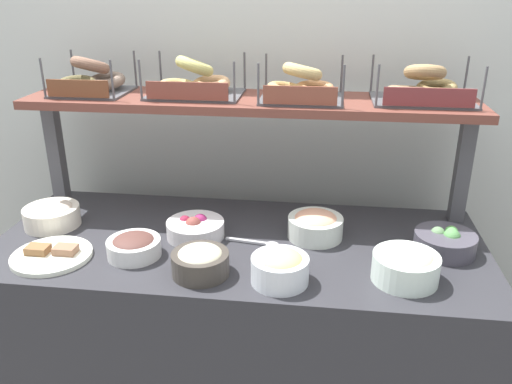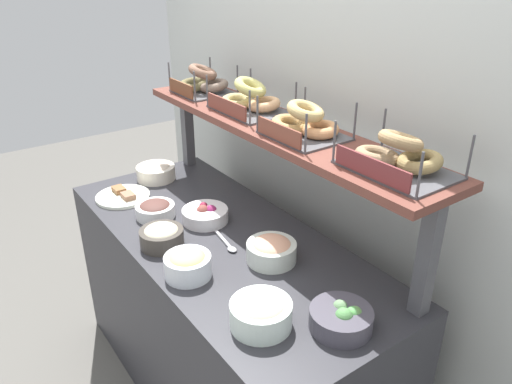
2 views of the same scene
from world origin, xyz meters
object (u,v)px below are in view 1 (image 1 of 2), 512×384
at_px(bowl_veggie_mix, 445,241).
at_px(serving_plate_white, 52,255).
at_px(bowl_chocolate_spread, 134,246).
at_px(bowl_tuna_salad, 200,261).
at_px(bagel_basket_sesame, 301,87).
at_px(bowl_egg_salad, 280,267).
at_px(bowl_potato_salad, 52,214).
at_px(bowl_scallion_spread, 406,265).
at_px(bowl_lox_spread, 315,225).
at_px(serving_spoon_near_plate, 260,243).
at_px(bowl_beet_salad, 195,228).
at_px(bagel_basket_everything, 423,88).
at_px(bagel_basket_plain, 194,83).
at_px(bagel_basket_poppy, 91,80).

xyz_separation_m(bowl_veggie_mix, serving_plate_white, (-1.24, -0.20, -0.03)).
bearing_deg(serving_plate_white, bowl_chocolate_spread, 10.51).
distance_m(bowl_tuna_salad, bagel_basket_sesame, 0.70).
height_order(bowl_veggie_mix, bowl_egg_salad, bowl_egg_salad).
relative_size(bowl_potato_salad, bowl_egg_salad, 1.15).
height_order(bowl_scallion_spread, bowl_lox_spread, bowl_scallion_spread).
relative_size(bowl_veggie_mix, serving_spoon_near_plate, 1.08).
xyz_separation_m(bowl_beet_salad, bowl_egg_salad, (0.31, -0.25, 0.02)).
distance_m(bowl_veggie_mix, bagel_basket_everything, 0.52).
height_order(bagel_basket_plain, bagel_basket_everything, bagel_basket_plain).
xyz_separation_m(bowl_beet_salad, bagel_basket_sesame, (0.34, 0.24, 0.44)).
xyz_separation_m(serving_plate_white, bagel_basket_everything, (1.16, 0.47, 0.47)).
relative_size(bowl_veggie_mix, bagel_basket_plain, 0.59).
xyz_separation_m(bowl_lox_spread, bagel_basket_sesame, (-0.07, 0.20, 0.43)).
height_order(bowl_tuna_salad, serving_plate_white, bowl_tuna_salad).
relative_size(bowl_scallion_spread, bagel_basket_everything, 0.57).
height_order(bowl_veggie_mix, bowl_beet_salad, bowl_veggie_mix).
bearing_deg(bagel_basket_sesame, bagel_basket_everything, 3.29).
height_order(bowl_beet_salad, serving_plate_white, bowl_beet_salad).
bearing_deg(bagel_basket_poppy, bowl_veggie_mix, -11.69).
bearing_deg(bowl_scallion_spread, bowl_beet_salad, 163.82).
xyz_separation_m(bowl_veggie_mix, bowl_egg_salad, (-0.51, -0.25, 0.01)).
bearing_deg(bagel_basket_plain, bagel_basket_everything, 0.05).
relative_size(bowl_scallion_spread, serving_spoon_near_plate, 1.07).
xyz_separation_m(bowl_potato_salad, bowl_lox_spread, (0.93, 0.03, 0.00)).
xyz_separation_m(bagel_basket_poppy, bagel_basket_everything, (1.18, 0.01, -0.00)).
relative_size(bowl_egg_salad, serving_spoon_near_plate, 0.93).
distance_m(bowl_egg_salad, bagel_basket_sesame, 0.65).
xyz_separation_m(bowl_potato_salad, bagel_basket_poppy, (0.10, 0.24, 0.44)).
distance_m(bowl_tuna_salad, bagel_basket_poppy, 0.83).
height_order(bowl_chocolate_spread, bowl_tuna_salad, bowl_tuna_salad).
bearing_deg(bowl_scallion_spread, bowl_tuna_salad, -175.91).
relative_size(bowl_scallion_spread, bowl_beet_salad, 0.98).
xyz_separation_m(bowl_lox_spread, serving_spoon_near_plate, (-0.18, -0.08, -0.04)).
bearing_deg(bagel_basket_poppy, serving_spoon_near_plate, -23.80).
bearing_deg(serving_plate_white, bowl_potato_salad, 116.37).
distance_m(bagel_basket_poppy, bagel_basket_plain, 0.38).
xyz_separation_m(bowl_egg_salad, serving_plate_white, (-0.73, 0.05, -0.04)).
bearing_deg(bagel_basket_poppy, bagel_basket_plain, 1.05).
relative_size(bowl_veggie_mix, serving_plate_white, 0.78).
distance_m(bagel_basket_poppy, bagel_basket_everything, 1.18).
xyz_separation_m(bowl_veggie_mix, bowl_potato_salad, (-1.35, 0.02, 0.01)).
xyz_separation_m(bowl_tuna_salad, bagel_basket_plain, (-0.12, 0.50, 0.43)).
xyz_separation_m(bowl_scallion_spread, serving_spoon_near_plate, (-0.45, 0.16, -0.04)).
xyz_separation_m(bowl_scallion_spread, bagel_basket_poppy, (-1.11, 0.45, 0.43)).
bearing_deg(bowl_egg_salad, bowl_scallion_spread, 8.91).
distance_m(serving_plate_white, bagel_basket_sesame, 0.99).
bearing_deg(bagel_basket_plain, bowl_scallion_spread, -32.62).
relative_size(serving_spoon_near_plate, bagel_basket_poppy, 0.68).
xyz_separation_m(bowl_egg_salad, bagel_basket_plain, (-0.36, 0.52, 0.43)).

